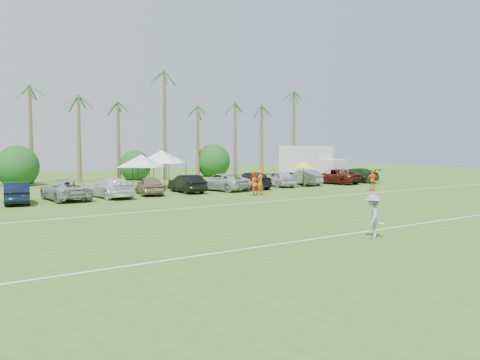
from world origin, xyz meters
TOP-DOWN VIEW (x-y plane):
  - ground at (0.00, 0.00)m, footprint 120.00×120.00m
  - field_lines at (0.00, 8.00)m, footprint 80.00×12.10m
  - palm_tree_4 at (-4.00, 38.00)m, footprint 2.40×2.40m
  - palm_tree_5 at (0.00, 38.00)m, footprint 2.40×2.40m
  - palm_tree_6 at (4.00, 38.00)m, footprint 2.40×2.40m
  - palm_tree_7 at (8.00, 38.00)m, footprint 2.40×2.40m
  - palm_tree_8 at (13.00, 38.00)m, footprint 2.40×2.40m
  - palm_tree_9 at (18.00, 38.00)m, footprint 2.40×2.40m
  - palm_tree_10 at (23.00, 38.00)m, footprint 2.40×2.40m
  - palm_tree_11 at (27.00, 38.00)m, footprint 2.40×2.40m
  - bush_tree_1 at (-6.00, 39.00)m, footprint 4.00×4.00m
  - bush_tree_2 at (6.00, 39.00)m, footprint 4.00×4.00m
  - bush_tree_3 at (16.00, 39.00)m, footprint 4.00×4.00m
  - sideline_player_a at (6.56, 17.69)m, footprint 0.83×0.71m
  - sideline_player_b at (6.12, 17.96)m, footprint 0.89×0.70m
  - sideline_player_c at (16.33, 15.21)m, footprint 1.10×0.80m
  - box_truck at (19.96, 26.12)m, footprint 3.50×7.25m
  - canopy_tent_left at (0.80, 25.91)m, footprint 4.29×4.29m
  - canopy_tent_right at (3.65, 27.86)m, footprint 4.73×4.73m
  - market_umbrella at (14.09, 21.07)m, footprint 2.02×2.02m
  - frisbee_player at (-0.86, 0.68)m, footprint 1.35×1.27m
  - parked_car_1 at (-9.62, 22.37)m, footprint 2.44×4.53m
  - parked_car_2 at (-6.41, 22.70)m, footprint 2.41×5.13m
  - parked_car_3 at (-3.21, 22.45)m, footprint 2.01×4.90m
  - parked_car_4 at (-0.00, 22.83)m, footprint 2.78×4.47m
  - parked_car_5 at (3.20, 22.76)m, footprint 1.89×4.42m
  - parked_car_6 at (6.40, 22.61)m, footprint 3.26×5.45m
  - parked_car_7 at (9.61, 22.78)m, footprint 2.89×5.18m
  - parked_car_8 at (12.81, 22.84)m, footprint 2.59×4.44m
  - parked_car_9 at (16.02, 22.94)m, footprint 2.56×4.55m
  - parked_car_10 at (19.22, 22.37)m, footprint 3.26×5.45m
  - parked_car_11 at (22.43, 22.59)m, footprint 2.47×5.06m

SIDE VIEW (x-z plane):
  - ground at x=0.00m, z-range 0.00..0.00m
  - field_lines at x=0.00m, z-range 0.00..0.01m
  - parked_car_1 at x=-9.62m, z-range 0.00..1.42m
  - parked_car_2 at x=-6.41m, z-range 0.00..1.42m
  - parked_car_3 at x=-3.21m, z-range 0.00..1.42m
  - parked_car_4 at x=0.00m, z-range 0.00..1.42m
  - parked_car_5 at x=3.20m, z-range 0.00..1.42m
  - parked_car_6 at x=6.40m, z-range 0.00..1.42m
  - parked_car_7 at x=9.61m, z-range 0.00..1.42m
  - parked_car_8 at x=12.81m, z-range 0.00..1.42m
  - parked_car_9 at x=16.02m, z-range 0.00..1.42m
  - parked_car_10 at x=19.22m, z-range 0.00..1.42m
  - parked_car_11 at x=22.43m, z-range 0.00..1.42m
  - sideline_player_c at x=16.33m, z-range 0.00..1.74m
  - sideline_player_b at x=6.12m, z-range 0.00..1.80m
  - frisbee_player at x=-0.86m, z-range 0.00..1.84m
  - sideline_player_a at x=6.56m, z-range 0.00..1.92m
  - bush_tree_1 at x=-6.00m, z-range -0.20..3.80m
  - bush_tree_2 at x=6.00m, z-range -0.20..3.80m
  - bush_tree_3 at x=16.00m, z-range -0.20..3.80m
  - box_truck at x=19.96m, z-range 0.13..3.72m
  - market_umbrella at x=14.09m, z-range 0.89..3.14m
  - canopy_tent_left at x=0.80m, z-range 1.24..4.71m
  - canopy_tent_right at x=3.65m, z-range 1.37..5.20m
  - palm_tree_4 at x=-4.00m, z-range 3.03..11.93m
  - palm_tree_8 at x=13.00m, z-range 3.03..11.93m
  - palm_tree_5 at x=0.00m, z-range 3.40..13.30m
  - palm_tree_9 at x=18.00m, z-range 3.40..13.30m
  - palm_tree_6 at x=4.00m, z-range 3.76..14.66m
  - palm_tree_10 at x=23.00m, z-range 3.76..14.66m
  - palm_tree_7 at x=8.00m, z-range 4.11..16.01m
  - palm_tree_11 at x=27.00m, z-range 4.11..16.01m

